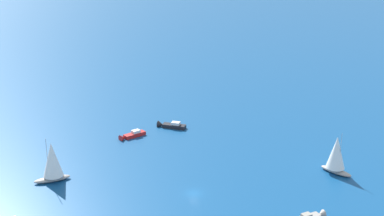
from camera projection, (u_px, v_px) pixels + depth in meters
name	position (u px, v px, depth m)	size (l,w,h in m)	color
ground_plane	(194.00, 193.00, 148.33)	(2000.00, 2000.00, 0.00)	navy
motorboat_far_stbd	(131.00, 135.00, 186.73)	(8.26, 9.24, 2.87)	#B21E1E
sailboat_offshore	(52.00, 162.00, 153.40)	(7.58, 10.77, 13.51)	#9E9993
motorboat_ahead	(170.00, 125.00, 195.70)	(5.88, 10.98, 3.09)	black
sailboat_mid_cluster	(336.00, 155.00, 158.55)	(9.22, 9.18, 13.11)	#9E9993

